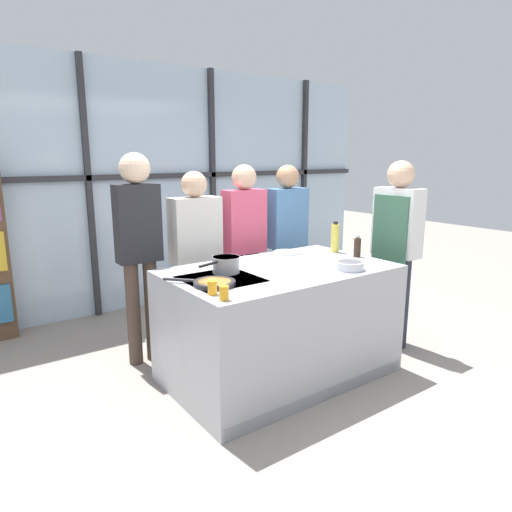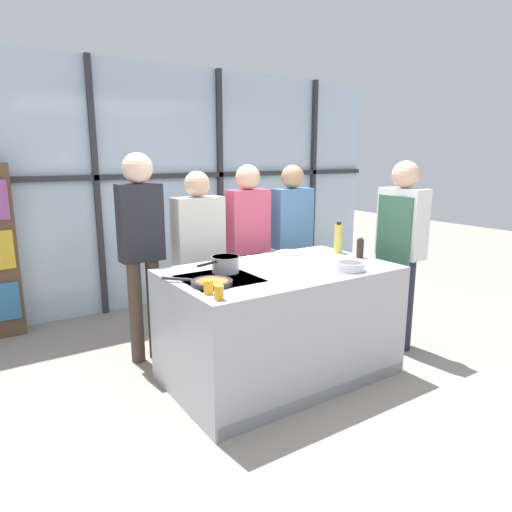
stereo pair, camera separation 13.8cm
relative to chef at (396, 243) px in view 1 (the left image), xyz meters
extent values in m
plane|color=gray|center=(-1.26, 0.12, -0.99)|extent=(18.00, 18.00, 0.00)
cube|color=silver|center=(-1.26, 2.51, 0.41)|extent=(6.40, 0.04, 2.80)
cube|color=#2D2D33|center=(-1.26, 2.46, 0.55)|extent=(6.40, 0.06, 0.06)
cube|color=#2D2D33|center=(-2.03, 2.46, 0.41)|extent=(0.06, 0.06, 2.80)
cube|color=#2D2D33|center=(-0.50, 2.46, 0.41)|extent=(0.06, 0.06, 2.80)
cube|color=#2D2D33|center=(1.04, 2.46, 0.41)|extent=(0.06, 0.06, 2.80)
cube|color=#A8AAB2|center=(-1.26, 0.12, -0.53)|extent=(1.78, 1.07, 0.91)
cube|color=black|center=(-1.81, 0.12, -0.09)|extent=(0.52, 0.52, 0.01)
cube|color=black|center=(-1.26, -0.40, -0.94)|extent=(1.74, 0.03, 0.10)
cylinder|color=#38383D|center=(-1.94, 0.00, -0.08)|extent=(0.13, 0.13, 0.01)
cylinder|color=#38383D|center=(-1.69, 0.00, -0.08)|extent=(0.13, 0.13, 0.01)
cylinder|color=#38383D|center=(-1.94, 0.24, -0.08)|extent=(0.13, 0.13, 0.01)
cylinder|color=#38383D|center=(-1.69, 0.24, -0.08)|extent=(0.13, 0.13, 0.01)
cylinder|color=#232838|center=(0.01, -0.10, -0.56)|extent=(0.14, 0.14, 0.87)
cylinder|color=#232838|center=(0.01, 0.10, -0.56)|extent=(0.14, 0.14, 0.87)
cube|color=white|center=(0.01, 0.00, 0.19)|extent=(0.20, 0.44, 0.62)
sphere|color=#D8AD8C|center=(0.01, 0.00, 0.62)|extent=(0.24, 0.24, 0.24)
cube|color=#38664C|center=(-0.10, 0.00, -0.04)|extent=(0.02, 0.37, 0.95)
cylinder|color=#47382D|center=(-1.98, 1.01, -0.54)|extent=(0.12, 0.12, 0.90)
cylinder|color=#47382D|center=(-2.15, 1.01, -0.54)|extent=(0.12, 0.12, 0.90)
cube|color=#232328|center=(-2.07, 1.01, 0.23)|extent=(0.37, 0.16, 0.65)
sphere|color=beige|center=(-2.07, 1.01, 0.68)|extent=(0.25, 0.25, 0.25)
cylinder|color=black|center=(-1.43, 1.01, -0.58)|extent=(0.15, 0.15, 0.82)
cylinder|color=black|center=(-1.63, 1.01, -0.58)|extent=(0.15, 0.15, 0.82)
cube|color=beige|center=(-1.53, 1.01, 0.13)|extent=(0.46, 0.21, 0.59)
sphere|color=#D8AD8C|center=(-1.53, 1.01, 0.54)|extent=(0.23, 0.23, 0.23)
cylinder|color=black|center=(-0.91, 1.01, -0.57)|extent=(0.13, 0.13, 0.85)
cylinder|color=black|center=(-1.09, 1.01, -0.57)|extent=(0.13, 0.13, 0.85)
cube|color=#DB4C6B|center=(-1.00, 1.01, 0.16)|extent=(0.41, 0.19, 0.61)
sphere|color=#D8AD8C|center=(-1.00, 1.01, 0.59)|extent=(0.24, 0.24, 0.24)
cylinder|color=#47382D|center=(-0.37, 1.01, -0.57)|extent=(0.14, 0.14, 0.84)
cylinder|color=#47382D|center=(-0.56, 1.01, -0.57)|extent=(0.14, 0.14, 0.84)
cube|color=#4C7AAD|center=(-0.46, 1.01, 0.16)|extent=(0.43, 0.19, 0.61)
sphere|color=tan|center=(-0.46, 1.01, 0.58)|extent=(0.24, 0.24, 0.24)
cylinder|color=#232326|center=(-1.94, 0.00, -0.06)|extent=(0.29, 0.29, 0.03)
cylinder|color=#B26B2D|center=(-1.94, 0.00, -0.05)|extent=(0.22, 0.22, 0.01)
cylinder|color=#232326|center=(-2.11, 0.19, -0.06)|extent=(0.17, 0.19, 0.02)
cylinder|color=silver|center=(-1.69, 0.24, -0.02)|extent=(0.20, 0.20, 0.12)
cylinder|color=silver|center=(-1.69, 0.24, 0.04)|extent=(0.21, 0.21, 0.01)
cylinder|color=black|center=(-1.87, 0.19, 0.02)|extent=(0.18, 0.07, 0.02)
cylinder|color=white|center=(-0.87, 0.52, -0.07)|extent=(0.25, 0.25, 0.01)
cylinder|color=silver|center=(-0.86, -0.24, -0.05)|extent=(0.22, 0.22, 0.06)
cylinder|color=#4C4C51|center=(-0.86, -0.24, -0.02)|extent=(0.18, 0.18, 0.01)
cylinder|color=#E0CC4C|center=(-0.48, 0.31, 0.05)|extent=(0.07, 0.07, 0.26)
cylinder|color=black|center=(-0.48, 0.31, 0.19)|extent=(0.04, 0.04, 0.02)
cylinder|color=#332319|center=(-0.47, 0.05, 0.00)|extent=(0.06, 0.06, 0.16)
sphere|color=#B2B2B7|center=(-0.47, 0.05, 0.10)|extent=(0.04, 0.04, 0.04)
cylinder|color=orange|center=(-2.05, -0.31, -0.04)|extent=(0.06, 0.06, 0.09)
cylinder|color=orange|center=(-2.05, -0.17, -0.04)|extent=(0.06, 0.06, 0.09)
camera|label=1|loc=(-3.45, -2.60, 0.78)|focal=32.00mm
camera|label=2|loc=(-3.34, -2.67, 0.78)|focal=32.00mm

